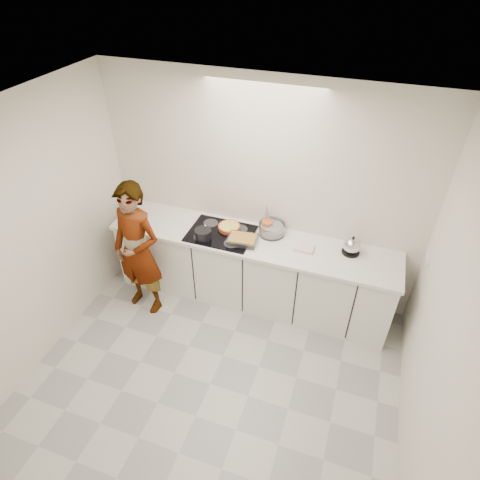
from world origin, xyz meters
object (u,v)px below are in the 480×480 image
(mixing_bowl, at_px, (272,229))
(kettle, at_px, (352,246))
(utensil_crock, at_px, (267,227))
(baking_dish, at_px, (242,239))
(cook, at_px, (138,251))
(saucepan, at_px, (203,234))
(hob, at_px, (221,233))
(tart_dish, at_px, (229,227))

(mixing_bowl, distance_m, kettle, 0.88)
(kettle, xyz_separation_m, utensil_crock, (-0.94, 0.06, -0.01))
(mixing_bowl, bearing_deg, utensil_crock, 173.37)
(baking_dish, relative_size, cook, 0.20)
(saucepan, relative_size, cook, 0.14)
(saucepan, height_order, baking_dish, saucepan)
(cook, bearing_deg, hob, 39.60)
(tart_dish, bearing_deg, hob, -119.90)
(baking_dish, bearing_deg, saucepan, -171.19)
(hob, height_order, baking_dish, baking_dish)
(hob, distance_m, saucepan, 0.22)
(utensil_crock, relative_size, cook, 0.09)
(hob, xyz_separation_m, kettle, (1.41, 0.14, 0.08))
(cook, bearing_deg, kettle, 23.77)
(tart_dish, bearing_deg, utensil_crock, 12.14)
(cook, bearing_deg, mixing_bowl, 34.95)
(hob, bearing_deg, utensil_crock, 22.18)
(tart_dish, relative_size, baking_dish, 0.99)
(tart_dish, relative_size, kettle, 1.54)
(hob, height_order, tart_dish, tart_dish)
(hob, relative_size, baking_dish, 2.14)
(utensil_crock, bearing_deg, mixing_bowl, -6.63)
(tart_dish, height_order, saucepan, saucepan)
(mixing_bowl, xyz_separation_m, cook, (-1.33, -0.68, -0.15))
(hob, relative_size, cook, 0.44)
(baking_dish, bearing_deg, kettle, 10.60)
(utensil_crock, bearing_deg, cook, -151.76)
(mixing_bowl, bearing_deg, cook, -153.05)
(hob, height_order, mixing_bowl, mixing_bowl)
(baking_dish, height_order, mixing_bowl, mixing_bowl)
(mixing_bowl, distance_m, cook, 1.50)
(utensil_crock, height_order, cook, cook)
(mixing_bowl, height_order, cook, cook)
(saucepan, relative_size, utensil_crock, 1.53)
(saucepan, height_order, cook, cook)
(hob, xyz_separation_m, mixing_bowl, (0.54, 0.19, 0.06))
(saucepan, distance_m, mixing_bowl, 0.76)
(cook, bearing_deg, tart_dish, 42.80)
(baking_dish, distance_m, cook, 1.16)
(kettle, xyz_separation_m, cook, (-2.21, -0.62, -0.18))
(kettle, distance_m, utensil_crock, 0.94)
(kettle, bearing_deg, baking_dish, -169.40)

